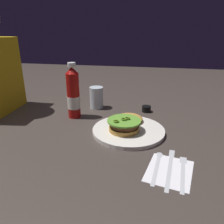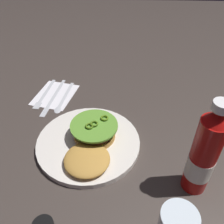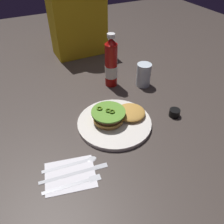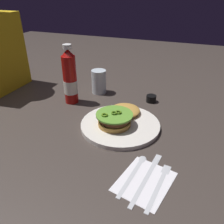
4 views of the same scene
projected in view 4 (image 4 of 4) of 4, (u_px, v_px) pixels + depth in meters
The scene contains 10 objects.
ground_plane at pixel (99, 118), 0.92m from camera, with size 3.00×3.00×0.00m, color #3B332E.
dinner_plate at pixel (120, 125), 0.86m from camera, with size 0.30×0.30×0.02m, color silver.
burger_sandwich at pixel (119, 116), 0.87m from camera, with size 0.22×0.14×0.05m.
ketchup_bottle at pixel (70, 79), 0.99m from camera, with size 0.06×0.06×0.26m.
water_glass at pixel (99, 82), 1.11m from camera, with size 0.07×0.07×0.11m, color silver.
condiment_cup at pixel (151, 99), 1.04m from camera, with size 0.05×0.05×0.03m, color black.
napkin at pixel (145, 181), 0.62m from camera, with size 0.16×0.13×0.00m, color white.
fork_utensil at pixel (160, 182), 0.62m from camera, with size 0.18×0.04×0.00m.
butter_knife at pixel (148, 174), 0.64m from camera, with size 0.22×0.05×0.00m.
spoon_utensil at pixel (136, 168), 0.66m from camera, with size 0.18×0.04×0.00m.
Camera 4 is at (-0.72, -0.33, 0.47)m, focal length 36.83 mm.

